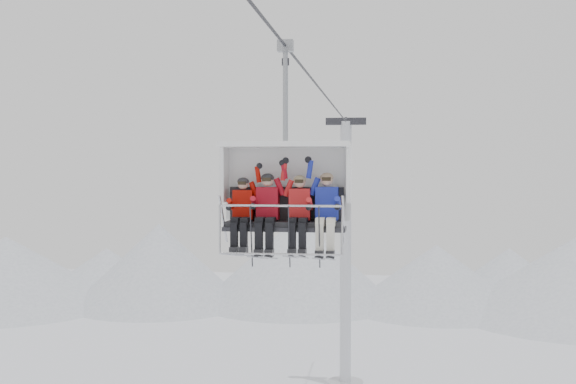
# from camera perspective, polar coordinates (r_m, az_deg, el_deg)

# --- Properties ---
(ridgeline) EXTENTS (72.00, 21.00, 7.00)m
(ridgeline) POSITION_cam_1_polar(r_m,az_deg,el_deg) (56.63, 4.00, -6.36)
(ridgeline) COLOR silver
(ridgeline) RESTS_ON ground
(lift_tower_right) EXTENTS (2.00, 1.80, 13.48)m
(lift_tower_right) POSITION_cam_1_polar(r_m,az_deg,el_deg) (36.31, 4.57, -6.34)
(lift_tower_right) COLOR silver
(lift_tower_right) RESTS_ON ground
(haul_cable) EXTENTS (0.06, 50.00, 0.06)m
(haul_cable) POSITION_cam_1_polar(r_m,az_deg,el_deg) (14.19, 0.00, 11.23)
(haul_cable) COLOR #2B2B30
(haul_cable) RESTS_ON lift_tower_left
(chairlift_carrier) EXTENTS (2.44, 1.17, 3.98)m
(chairlift_carrier) POSITION_cam_1_polar(r_m,az_deg,el_deg) (13.76, -0.13, 0.61)
(chairlift_carrier) COLOR black
(chairlift_carrier) RESTS_ON haul_cable
(skier_far_left) EXTENTS (0.38, 1.69, 1.52)m
(skier_far_left) POSITION_cam_1_polar(r_m,az_deg,el_deg) (13.60, -3.64, -1.56)
(skier_far_left) COLOR #AB0D04
(skier_far_left) RESTS_ON chairlift_carrier
(skier_center_left) EXTENTS (0.41, 1.69, 1.64)m
(skier_center_left) POSITION_cam_1_polar(r_m,az_deg,el_deg) (13.53, -1.68, -1.43)
(skier_center_left) COLOR #A40D1B
(skier_center_left) RESTS_ON chairlift_carrier
(skier_center_right) EXTENTS (0.40, 1.69, 1.59)m
(skier_center_right) POSITION_cam_1_polar(r_m,az_deg,el_deg) (13.44, 0.89, -1.52)
(skier_center_right) COLOR red
(skier_center_right) RESTS_ON chairlift_carrier
(skier_far_right) EXTENTS (0.42, 1.69, 1.66)m
(skier_far_right) POSITION_cam_1_polar(r_m,az_deg,el_deg) (13.40, 3.05, -1.44)
(skier_far_right) COLOR #1F2DAE
(skier_far_right) RESTS_ON chairlift_carrier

